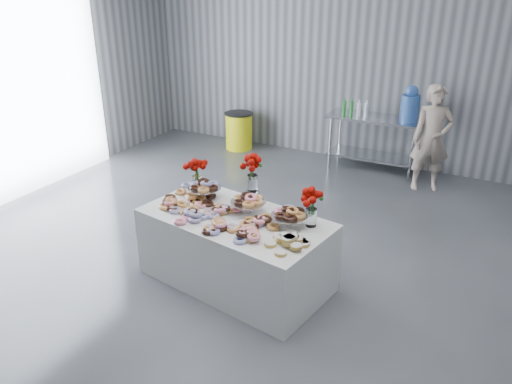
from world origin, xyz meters
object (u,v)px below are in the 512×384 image
Objects in this scene: display_table at (236,250)px; water_jug at (410,105)px; prep_table at (374,134)px; person at (432,139)px; trash_barrel at (239,131)px.

display_table is 3.43× the size of water_jug.
water_jug reaches higher than prep_table.
person is (0.43, -0.37, -0.37)m from water_jug.
prep_table is 2.24× the size of trash_barrel.
display_table is at bearing -102.80° from water_jug.
water_jug is at bearing 77.20° from display_table.
display_table is at bearing -134.09° from person.
person is at bearing -40.36° from water_jug.
water_jug is at bearing -0.00° from prep_table.
trash_barrel is at bearing -179.11° from water_jug.
water_jug is 0.68m from person.
prep_table is at bearing 135.01° from person.
person is at bearing 69.38° from display_table.
person is at bearing -21.52° from prep_table.
person is (1.30, 3.46, 0.41)m from display_table.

